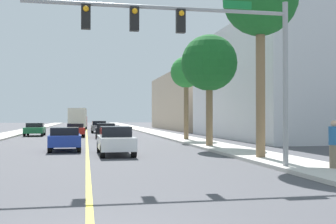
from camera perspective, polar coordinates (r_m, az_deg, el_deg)
name	(u,v)px	position (r m, az deg, el deg)	size (l,w,h in m)	color
ground	(87,134)	(48.15, -11.08, -3.01)	(192.00, 192.00, 0.00)	#47474C
sidewalk_left	(10,134)	(48.84, -20.82, -2.86)	(2.73, 168.00, 0.15)	#B2ADA3
sidewalk_right	(158,133)	(48.87, -1.35, -2.90)	(2.73, 168.00, 0.15)	beige
lane_marking_center	(87,134)	(48.15, -11.08, -3.01)	(0.16, 144.00, 0.01)	yellow
building_right_near	(310,85)	(42.19, 18.80, 3.53)	(17.53, 21.27, 10.10)	silver
building_right_far	(198,102)	(66.46, 4.09, 1.39)	(10.44, 27.80, 8.71)	tan
traffic_signal_mast	(202,40)	(15.31, 4.70, 9.73)	(9.61, 0.36, 6.16)	gray
palm_near	(260,0)	(20.23, 12.50, 14.68)	(3.46, 3.46, 9.04)	brown
palm_mid	(209,64)	(27.01, 5.66, 6.59)	(3.60, 3.60, 7.11)	brown
palm_far	(186,74)	(34.58, 2.51, 5.26)	(2.59, 2.59, 6.84)	brown
car_gray	(99,127)	(52.28, -9.45, -1.98)	(1.87, 4.28, 1.48)	slate
car_blue	(65,138)	(25.12, -13.95, -3.52)	(1.93, 3.94, 1.37)	#1E389E
car_red	(75,130)	(42.40, -12.59, -2.37)	(1.94, 4.34, 1.33)	red
car_green	(35,129)	(45.44, -17.74, -2.24)	(1.99, 4.19, 1.34)	#196638
car_white	(115,140)	(22.01, -7.22, -3.86)	(1.81, 4.49, 1.48)	white
car_black	(106,130)	(39.63, -8.53, -2.47)	(1.98, 4.32, 1.38)	black
delivery_truck	(78,119)	(63.76, -12.21, -0.89)	(2.72, 8.72, 3.24)	red
pedestrian	(334,144)	(16.16, 21.76, -4.10)	(0.38, 0.38, 1.72)	#726651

